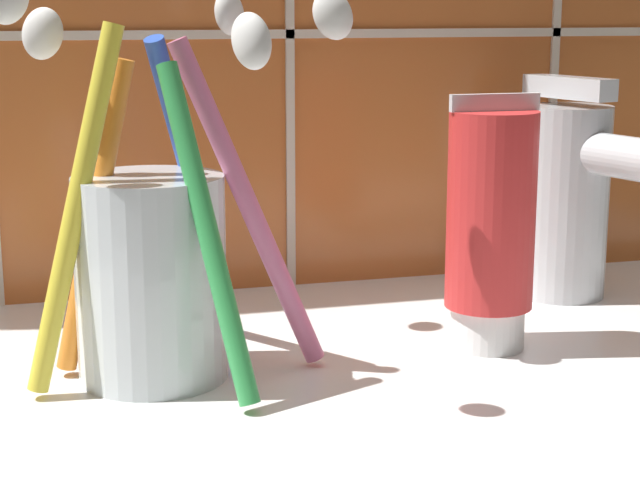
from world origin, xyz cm
name	(u,v)px	position (x,y,z in cm)	size (l,w,h in cm)	color
sink_counter	(354,411)	(0.00, 0.00, 1.00)	(66.45, 36.95, 2.00)	white
toothbrush_cup	(154,257)	(-7.95, 4.00, 7.48)	(15.53, 14.42, 17.87)	silver
toothpaste_tube	(491,226)	(8.03, 4.03, 8.02)	(4.43, 4.22, 12.26)	white
sink_faucet	(573,192)	(16.25, 11.12, 8.06)	(5.88, 12.14, 12.43)	silver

